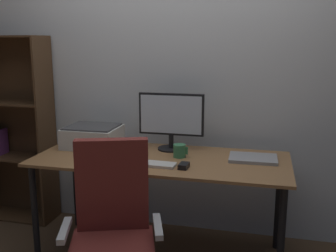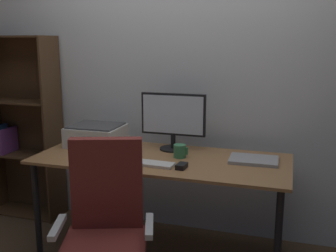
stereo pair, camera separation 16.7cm
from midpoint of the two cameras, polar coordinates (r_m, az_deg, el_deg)
name	(u,v)px [view 1 (the left image)]	position (r m, az deg, el deg)	size (l,w,h in m)	color
back_wall	(178,71)	(3.16, -0.11, 7.95)	(6.40, 0.10, 2.60)	silver
desk	(161,168)	(2.78, -2.78, -6.08)	(1.75, 0.73, 0.74)	olive
monitor	(171,118)	(2.90, -1.19, 1.16)	(0.48, 0.20, 0.42)	black
keyboard	(154,164)	(2.59, -3.91, -5.50)	(0.29, 0.11, 0.02)	silver
mouse	(184,166)	(2.52, 0.40, -5.76)	(0.06, 0.10, 0.03)	black
coffee_mug	(180,151)	(2.75, -0.06, -3.61)	(0.10, 0.09, 0.09)	#387F51
laptop	(253,158)	(2.74, 10.44, -4.61)	(0.32, 0.23, 0.02)	#99999E
printer	(93,136)	(3.09, -12.31, -1.45)	(0.40, 0.34, 0.16)	silver
office_chair	(113,244)	(2.26, -10.14, -16.44)	(0.58, 0.58, 1.01)	#B7BABC
bookshelf	(13,131)	(3.70, -22.68, -0.69)	(0.66, 0.28, 1.57)	#4C331E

